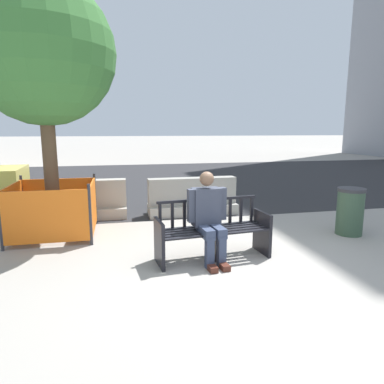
{
  "coord_description": "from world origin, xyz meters",
  "views": [
    {
      "loc": [
        -1.44,
        -4.34,
        1.91
      ],
      "look_at": [
        -0.1,
        1.86,
        0.75
      ],
      "focal_mm": 32.0,
      "sensor_mm": 36.0,
      "label": 1
    }
  ],
  "objects_px": {
    "street_tree": "(42,53)",
    "trash_bin": "(350,211)",
    "construction_fence": "(54,208)",
    "street_bench": "(213,233)",
    "jersey_barrier_left": "(80,203)",
    "seated_person": "(208,215)",
    "jersey_barrier_centre": "(192,199)"
  },
  "relations": [
    {
      "from": "street_tree",
      "to": "trash_bin",
      "type": "bearing_deg",
      "value": -11.33
    },
    {
      "from": "construction_fence",
      "to": "trash_bin",
      "type": "bearing_deg",
      "value": -11.33
    },
    {
      "from": "construction_fence",
      "to": "trash_bin",
      "type": "xyz_separation_m",
      "value": [
        5.3,
        -1.06,
        -0.08
      ]
    },
    {
      "from": "street_bench",
      "to": "street_tree",
      "type": "xyz_separation_m",
      "value": [
        -2.51,
        1.69,
        2.77
      ]
    },
    {
      "from": "street_bench",
      "to": "jersey_barrier_left",
      "type": "bearing_deg",
      "value": 127.24
    },
    {
      "from": "seated_person",
      "to": "trash_bin",
      "type": "xyz_separation_m",
      "value": [
        2.88,
        0.69,
        -0.25
      ]
    },
    {
      "from": "jersey_barrier_left",
      "to": "street_tree",
      "type": "bearing_deg",
      "value": -104.85
    },
    {
      "from": "jersey_barrier_centre",
      "to": "jersey_barrier_left",
      "type": "height_order",
      "value": "same"
    },
    {
      "from": "street_bench",
      "to": "trash_bin",
      "type": "xyz_separation_m",
      "value": [
        2.79,
        0.63,
        0.04
      ]
    },
    {
      "from": "seated_person",
      "to": "street_tree",
      "type": "xyz_separation_m",
      "value": [
        -2.43,
        1.75,
        2.48
      ]
    },
    {
      "from": "seated_person",
      "to": "trash_bin",
      "type": "bearing_deg",
      "value": 13.53
    },
    {
      "from": "seated_person",
      "to": "jersey_barrier_left",
      "type": "bearing_deg",
      "value": 125.54
    },
    {
      "from": "street_bench",
      "to": "seated_person",
      "type": "xyz_separation_m",
      "value": [
        -0.09,
        -0.07,
        0.29
      ]
    },
    {
      "from": "street_tree",
      "to": "construction_fence",
      "type": "bearing_deg",
      "value": 0.0
    },
    {
      "from": "jersey_barrier_left",
      "to": "jersey_barrier_centre",
      "type": "bearing_deg",
      "value": -3.41
    },
    {
      "from": "jersey_barrier_centre",
      "to": "trash_bin",
      "type": "height_order",
      "value": "trash_bin"
    },
    {
      "from": "seated_person",
      "to": "trash_bin",
      "type": "height_order",
      "value": "seated_person"
    },
    {
      "from": "trash_bin",
      "to": "jersey_barrier_left",
      "type": "bearing_deg",
      "value": 155.61
    },
    {
      "from": "construction_fence",
      "to": "street_tree",
      "type": "bearing_deg",
      "value": 180.0
    },
    {
      "from": "street_bench",
      "to": "construction_fence",
      "type": "xyz_separation_m",
      "value": [
        -2.51,
        1.69,
        0.12
      ]
    },
    {
      "from": "seated_person",
      "to": "street_tree",
      "type": "relative_size",
      "value": 0.3
    },
    {
      "from": "seated_person",
      "to": "jersey_barrier_left",
      "type": "distance_m",
      "value": 3.64
    },
    {
      "from": "street_bench",
      "to": "jersey_barrier_centre",
      "type": "relative_size",
      "value": 0.86
    },
    {
      "from": "street_bench",
      "to": "construction_fence",
      "type": "distance_m",
      "value": 3.03
    },
    {
      "from": "jersey_barrier_centre",
      "to": "construction_fence",
      "type": "relative_size",
      "value": 1.42
    },
    {
      "from": "jersey_barrier_left",
      "to": "street_tree",
      "type": "xyz_separation_m",
      "value": [
        -0.32,
        -1.2,
        2.83
      ]
    },
    {
      "from": "seated_person",
      "to": "jersey_barrier_centre",
      "type": "relative_size",
      "value": 0.65
    },
    {
      "from": "jersey_barrier_centre",
      "to": "seated_person",
      "type": "bearing_deg",
      "value": -97.46
    },
    {
      "from": "street_bench",
      "to": "trash_bin",
      "type": "bearing_deg",
      "value": 12.64
    },
    {
      "from": "street_bench",
      "to": "street_tree",
      "type": "relative_size",
      "value": 0.39
    },
    {
      "from": "seated_person",
      "to": "construction_fence",
      "type": "relative_size",
      "value": 0.93
    },
    {
      "from": "street_tree",
      "to": "construction_fence",
      "type": "xyz_separation_m",
      "value": [
        0.0,
        0.0,
        -2.65
      ]
    }
  ]
}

